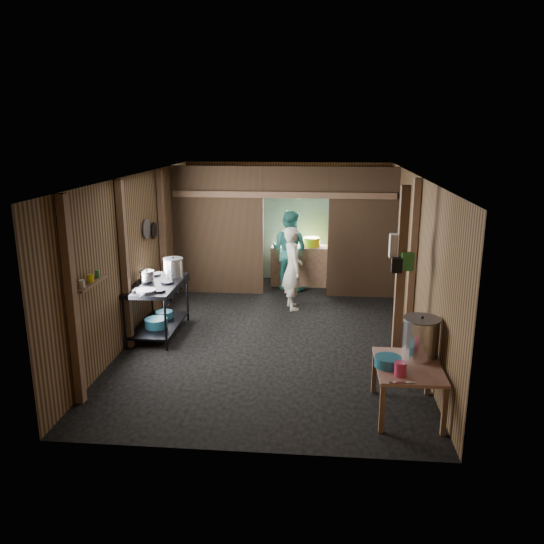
# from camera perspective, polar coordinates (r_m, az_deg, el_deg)

# --- Properties ---
(floor) EXTENTS (4.50, 7.00, 0.00)m
(floor) POSITION_cam_1_polar(r_m,az_deg,el_deg) (9.19, 0.12, -6.32)
(floor) COLOR black
(floor) RESTS_ON ground
(ceiling) EXTENTS (4.50, 7.00, 0.00)m
(ceiling) POSITION_cam_1_polar(r_m,az_deg,el_deg) (8.60, 0.12, 10.05)
(ceiling) COLOR #2B2927
(ceiling) RESTS_ON ground
(wall_back) EXTENTS (4.50, 0.00, 2.60)m
(wall_back) POSITION_cam_1_polar(r_m,az_deg,el_deg) (12.23, 1.60, 5.34)
(wall_back) COLOR brown
(wall_back) RESTS_ON ground
(wall_front) EXTENTS (4.50, 0.00, 2.60)m
(wall_front) POSITION_cam_1_polar(r_m,az_deg,el_deg) (5.48, -3.20, -6.80)
(wall_front) COLOR brown
(wall_front) RESTS_ON ground
(wall_left) EXTENTS (0.00, 7.00, 2.60)m
(wall_left) POSITION_cam_1_polar(r_m,az_deg,el_deg) (9.27, -13.87, 1.84)
(wall_left) COLOR brown
(wall_left) RESTS_ON ground
(wall_right) EXTENTS (0.00, 7.00, 2.60)m
(wall_right) POSITION_cam_1_polar(r_m,az_deg,el_deg) (8.89, 14.72, 1.23)
(wall_right) COLOR brown
(wall_right) RESTS_ON ground
(partition_left) EXTENTS (1.85, 0.10, 2.60)m
(partition_left) POSITION_cam_1_polar(r_m,az_deg,el_deg) (11.12, -5.68, 4.32)
(partition_left) COLOR #46311E
(partition_left) RESTS_ON floor
(partition_right) EXTENTS (1.35, 0.10, 2.60)m
(partition_right) POSITION_cam_1_polar(r_m,az_deg,el_deg) (10.95, 9.43, 4.03)
(partition_right) COLOR #46311E
(partition_right) RESTS_ON floor
(partition_header) EXTENTS (1.30, 0.10, 0.60)m
(partition_header) POSITION_cam_1_polar(r_m,az_deg,el_deg) (10.79, 2.53, 9.42)
(partition_header) COLOR #46311E
(partition_header) RESTS_ON wall_back
(turquoise_panel) EXTENTS (4.40, 0.06, 2.50)m
(turquoise_panel) POSITION_cam_1_polar(r_m,az_deg,el_deg) (12.18, 1.58, 5.06)
(turquoise_panel) COLOR #82B1B0
(turquoise_panel) RESTS_ON wall_back
(back_counter) EXTENTS (1.20, 0.50, 0.85)m
(back_counter) POSITION_cam_1_polar(r_m,az_deg,el_deg) (11.85, 2.85, 0.70)
(back_counter) COLOR #8C6850
(back_counter) RESTS_ON floor
(wall_clock) EXTENTS (0.20, 0.03, 0.20)m
(wall_clock) POSITION_cam_1_polar(r_m,az_deg,el_deg) (12.03, 2.79, 8.06)
(wall_clock) COLOR beige
(wall_clock) RESTS_ON wall_back
(post_left_a) EXTENTS (0.10, 0.12, 2.60)m
(post_left_a) POSITION_cam_1_polar(r_m,az_deg,el_deg) (6.93, -20.23, -3.04)
(post_left_a) COLOR #8C6850
(post_left_a) RESTS_ON floor
(post_left_b) EXTENTS (0.10, 0.12, 2.60)m
(post_left_b) POSITION_cam_1_polar(r_m,az_deg,el_deg) (8.52, -15.15, 0.62)
(post_left_b) COLOR #8C6850
(post_left_b) RESTS_ON floor
(post_left_c) EXTENTS (0.10, 0.12, 2.60)m
(post_left_c) POSITION_cam_1_polar(r_m,az_deg,el_deg) (10.37, -11.38, 3.33)
(post_left_c) COLOR #8C6850
(post_left_c) RESTS_ON floor
(post_right) EXTENTS (0.10, 0.12, 2.60)m
(post_right) POSITION_cam_1_polar(r_m,az_deg,el_deg) (8.69, 14.47, 0.94)
(post_right) COLOR #8C6850
(post_right) RESTS_ON floor
(post_free) EXTENTS (0.12, 0.12, 2.60)m
(post_free) POSITION_cam_1_polar(r_m,az_deg,el_deg) (7.59, 13.27, -0.99)
(post_free) COLOR #8C6850
(post_free) RESTS_ON floor
(cross_beam) EXTENTS (4.40, 0.12, 0.12)m
(cross_beam) POSITION_cam_1_polar(r_m,az_deg,el_deg) (10.79, 1.16, 8.09)
(cross_beam) COLOR #8C6850
(cross_beam) RESTS_ON wall_left
(pan_lid_big) EXTENTS (0.03, 0.34, 0.34)m
(pan_lid_big) POSITION_cam_1_polar(r_m,az_deg,el_deg) (9.56, -13.00, 4.42)
(pan_lid_big) COLOR slate
(pan_lid_big) RESTS_ON wall_left
(pan_lid_small) EXTENTS (0.03, 0.30, 0.30)m
(pan_lid_small) POSITION_cam_1_polar(r_m,az_deg,el_deg) (9.96, -12.26, 4.28)
(pan_lid_small) COLOR black
(pan_lid_small) RESTS_ON wall_left
(wall_shelf) EXTENTS (0.14, 0.80, 0.03)m
(wall_shelf) POSITION_cam_1_polar(r_m,az_deg,el_deg) (7.32, -18.44, -1.13)
(wall_shelf) COLOR #8C6850
(wall_shelf) RESTS_ON wall_left
(jar_white) EXTENTS (0.07, 0.07, 0.10)m
(jar_white) POSITION_cam_1_polar(r_m,az_deg,el_deg) (7.09, -19.28, -1.17)
(jar_white) COLOR beige
(jar_white) RESTS_ON wall_shelf
(jar_yellow) EXTENTS (0.08, 0.08, 0.10)m
(jar_yellow) POSITION_cam_1_polar(r_m,az_deg,el_deg) (7.30, -18.49, -0.64)
(jar_yellow) COLOR yellow
(jar_yellow) RESTS_ON wall_shelf
(jar_green) EXTENTS (0.06, 0.06, 0.10)m
(jar_green) POSITION_cam_1_polar(r_m,az_deg,el_deg) (7.50, -17.83, -0.19)
(jar_green) COLOR #307E36
(jar_green) RESTS_ON wall_shelf
(bag_white) EXTENTS (0.22, 0.15, 0.32)m
(bag_white) POSITION_cam_1_polar(r_m,az_deg,el_deg) (7.54, 13.03, 2.69)
(bag_white) COLOR beige
(bag_white) RESTS_ON post_free
(bag_green) EXTENTS (0.16, 0.12, 0.24)m
(bag_green) POSITION_cam_1_polar(r_m,az_deg,el_deg) (7.47, 13.99, 1.09)
(bag_green) COLOR #307E36
(bag_green) RESTS_ON post_free
(bag_black) EXTENTS (0.14, 0.10, 0.20)m
(bag_black) POSITION_cam_1_polar(r_m,az_deg,el_deg) (7.44, 12.93, 0.71)
(bag_black) COLOR black
(bag_black) RESTS_ON post_free
(gas_range) EXTENTS (0.77, 1.49, 0.88)m
(gas_range) POSITION_cam_1_polar(r_m,az_deg,el_deg) (9.17, -11.83, -3.78)
(gas_range) COLOR black
(gas_range) RESTS_ON floor
(prep_table) EXTENTS (0.76, 1.04, 0.61)m
(prep_table) POSITION_cam_1_polar(r_m,az_deg,el_deg) (6.83, 13.93, -11.77)
(prep_table) COLOR tan
(prep_table) RESTS_ON floor
(stove_pot_large) EXTENTS (0.41, 0.41, 0.34)m
(stove_pot_large) POSITION_cam_1_polar(r_m,az_deg,el_deg) (9.35, -10.27, 0.43)
(stove_pot_large) COLOR silver
(stove_pot_large) RESTS_ON gas_range
(stove_pot_med) EXTENTS (0.32, 0.32, 0.21)m
(stove_pot_med) POSITION_cam_1_polar(r_m,az_deg,el_deg) (9.11, -12.95, -0.51)
(stove_pot_med) COLOR silver
(stove_pot_med) RESTS_ON gas_range
(frying_pan) EXTENTS (0.35, 0.55, 0.07)m
(frying_pan) POSITION_cam_1_polar(r_m,az_deg,el_deg) (8.54, -13.04, -1.96)
(frying_pan) COLOR slate
(frying_pan) RESTS_ON gas_range
(blue_tub_front) EXTENTS (0.36, 0.36, 0.15)m
(blue_tub_front) POSITION_cam_1_polar(r_m,az_deg,el_deg) (9.10, -12.04, -5.24)
(blue_tub_front) COLOR teal
(blue_tub_front) RESTS_ON gas_range
(blue_tub_back) EXTENTS (0.29, 0.29, 0.12)m
(blue_tub_back) POSITION_cam_1_polar(r_m,az_deg,el_deg) (9.52, -11.23, -4.39)
(blue_tub_back) COLOR teal
(blue_tub_back) RESTS_ON gas_range
(stock_pot) EXTENTS (0.58, 0.58, 0.52)m
(stock_pot) POSITION_cam_1_polar(r_m,az_deg,el_deg) (6.87, 15.31, -6.73)
(stock_pot) COLOR silver
(stock_pot) RESTS_ON prep_table
(wash_basin) EXTENTS (0.34, 0.34, 0.12)m
(wash_basin) POSITION_cam_1_polar(r_m,az_deg,el_deg) (6.59, 12.05, -9.15)
(wash_basin) COLOR teal
(wash_basin) RESTS_ON prep_table
(pink_bucket) EXTENTS (0.15, 0.15, 0.16)m
(pink_bucket) POSITION_cam_1_polar(r_m,az_deg,el_deg) (6.38, 13.29, -9.85)
(pink_bucket) COLOR #C62F59
(pink_bucket) RESTS_ON prep_table
(knife) EXTENTS (0.30, 0.07, 0.01)m
(knife) POSITION_cam_1_polar(r_m,az_deg,el_deg) (6.25, 13.46, -11.17)
(knife) COLOR silver
(knife) RESTS_ON prep_table
(yellow_tub) EXTENTS (0.35, 0.35, 0.20)m
(yellow_tub) POSITION_cam_1_polar(r_m,az_deg,el_deg) (11.73, 4.16, 3.15)
(yellow_tub) COLOR yellow
(yellow_tub) RESTS_ON back_counter
(cook) EXTENTS (0.53, 0.66, 1.57)m
(cook) POSITION_cam_1_polar(r_m,az_deg,el_deg) (10.16, 2.17, 0.38)
(cook) COLOR beige
(cook) RESTS_ON floor
(worker_back) EXTENTS (1.00, 0.90, 1.68)m
(worker_back) POSITION_cam_1_polar(r_m,az_deg,el_deg) (11.43, 1.80, 2.31)
(worker_back) COLOR teal
(worker_back) RESTS_ON floor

